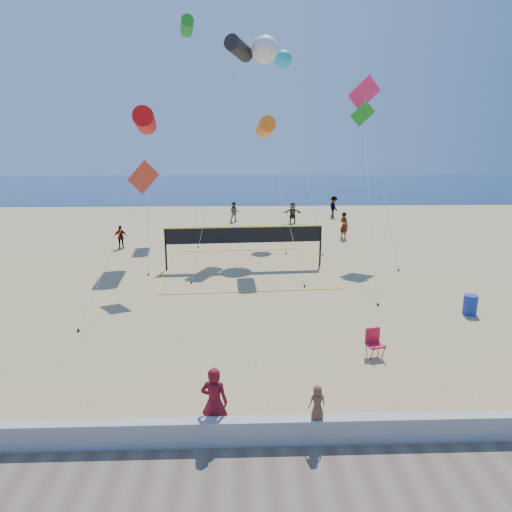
{
  "coord_description": "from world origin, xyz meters",
  "views": [
    {
      "loc": [
        -1.56,
        -11.76,
        6.4
      ],
      "look_at": [
        -1.07,
        2.0,
        3.03
      ],
      "focal_mm": 32.0,
      "sensor_mm": 36.0,
      "label": 1
    }
  ],
  "objects_px": {
    "woman": "(214,402)",
    "trash_barrel": "(470,305)",
    "volleyball_net": "(244,240)",
    "camp_chair": "(374,341)"
  },
  "relations": [
    {
      "from": "woman",
      "to": "camp_chair",
      "type": "height_order",
      "value": "woman"
    },
    {
      "from": "trash_barrel",
      "to": "volleyball_net",
      "type": "height_order",
      "value": "volleyball_net"
    },
    {
      "from": "volleyball_net",
      "to": "woman",
      "type": "bearing_deg",
      "value": -97.38
    },
    {
      "from": "volleyball_net",
      "to": "camp_chair",
      "type": "bearing_deg",
      "value": -73.97
    },
    {
      "from": "woman",
      "to": "camp_chair",
      "type": "relative_size",
      "value": 1.68
    },
    {
      "from": "camp_chair",
      "to": "woman",
      "type": "bearing_deg",
      "value": -154.58
    },
    {
      "from": "woman",
      "to": "trash_barrel",
      "type": "relative_size",
      "value": 2.16
    },
    {
      "from": "woman",
      "to": "volleyball_net",
      "type": "relative_size",
      "value": 0.19
    },
    {
      "from": "camp_chair",
      "to": "trash_barrel",
      "type": "distance_m",
      "value": 5.87
    },
    {
      "from": "camp_chair",
      "to": "volleyball_net",
      "type": "relative_size",
      "value": 0.11
    }
  ]
}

